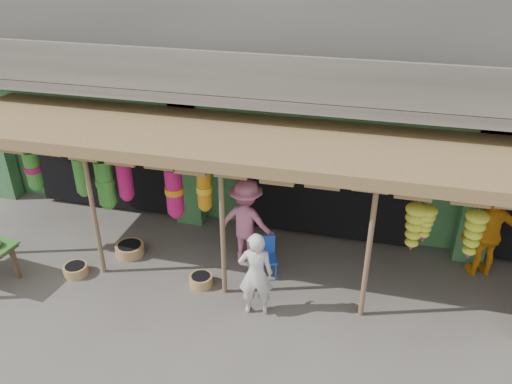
% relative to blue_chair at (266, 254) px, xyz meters
% --- Properties ---
extents(ground, '(80.00, 80.00, 0.00)m').
position_rel_blue_chair_xyz_m(ground, '(0.89, -0.55, -0.45)').
color(ground, '#514C47').
rests_on(ground, ground).
extents(building, '(16.40, 6.80, 7.00)m').
position_rel_blue_chair_xyz_m(building, '(0.89, 4.32, 2.92)').
color(building, gray).
rests_on(building, ground).
extents(awning, '(14.00, 2.70, 2.79)m').
position_rel_blue_chair_xyz_m(awning, '(0.75, 0.26, 2.13)').
color(awning, brown).
rests_on(awning, ground).
extents(blue_chair, '(0.50, 0.50, 0.81)m').
position_rel_blue_chair_xyz_m(blue_chair, '(0.00, 0.00, 0.00)').
color(blue_chair, '#1B49B5').
rests_on(blue_chair, ground).
extents(basket_left, '(0.49, 0.49, 0.20)m').
position_rel_blue_chair_xyz_m(basket_left, '(-3.60, -0.95, -0.35)').
color(basket_left, '#916342').
rests_on(basket_left, ground).
extents(basket_mid, '(0.73, 0.73, 0.23)m').
position_rel_blue_chair_xyz_m(basket_mid, '(-2.87, -0.08, -0.34)').
color(basket_mid, '#9A6845').
rests_on(basket_mid, ground).
extents(basket_right, '(0.59, 0.59, 0.20)m').
position_rel_blue_chair_xyz_m(basket_right, '(-1.11, -0.66, -0.35)').
color(basket_right, '#9B7948').
rests_on(basket_right, ground).
extents(person_front, '(0.66, 0.51, 1.63)m').
position_rel_blue_chair_xyz_m(person_front, '(0.08, -1.12, 0.37)').
color(person_front, silver).
rests_on(person_front, ground).
extents(person_vendor, '(1.17, 0.79, 1.84)m').
position_rel_blue_chair_xyz_m(person_vendor, '(4.08, 1.03, 0.47)').
color(person_vendor, orange).
rests_on(person_vendor, ground).
extents(person_shopper, '(1.24, 0.81, 1.80)m').
position_rel_blue_chair_xyz_m(person_shopper, '(-0.48, 0.35, 0.45)').
color(person_shopper, '#CE6D90').
rests_on(person_shopper, ground).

